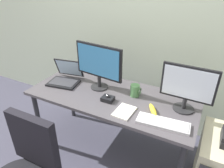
# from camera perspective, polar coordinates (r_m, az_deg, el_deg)

# --- Properties ---
(ground_plane) EXTENTS (8.00, 8.00, 0.00)m
(ground_plane) POSITION_cam_1_polar(r_m,az_deg,el_deg) (2.46, -0.00, -17.10)
(ground_plane) COLOR #444355
(back_wall) EXTENTS (6.00, 0.10, 2.80)m
(back_wall) POSITION_cam_1_polar(r_m,az_deg,el_deg) (2.39, 8.25, 19.75)
(back_wall) COLOR beige
(back_wall) RESTS_ON ground
(desk) EXTENTS (1.62, 0.71, 0.70)m
(desk) POSITION_cam_1_polar(r_m,az_deg,el_deg) (2.05, -0.00, -4.72)
(desk) COLOR #4E4A4F
(desk) RESTS_ON ground
(monitor_main) EXTENTS (0.52, 0.18, 0.46)m
(monitor_main) POSITION_cam_1_polar(r_m,az_deg,el_deg) (2.03, -3.72, 5.59)
(monitor_main) COLOR #262628
(monitor_main) RESTS_ON desk
(monitor_side) EXTENTS (0.44, 0.18, 0.41)m
(monitor_side) POSITION_cam_1_polar(r_m,az_deg,el_deg) (1.80, 20.11, -0.62)
(monitor_side) COLOR #262628
(monitor_side) RESTS_ON desk
(keyboard) EXTENTS (0.42, 0.17, 0.03)m
(keyboard) POSITION_cam_1_polar(r_m,az_deg,el_deg) (1.69, 13.84, -10.35)
(keyboard) COLOR silver
(keyboard) RESTS_ON desk
(laptop) EXTENTS (0.35, 0.35, 0.23)m
(laptop) POSITION_cam_1_polar(r_m,az_deg,el_deg) (2.28, -12.68, 1.85)
(laptop) COLOR black
(laptop) RESTS_ON desk
(trackball_mouse) EXTENTS (0.11, 0.09, 0.07)m
(trackball_mouse) POSITION_cam_1_polar(r_m,az_deg,el_deg) (1.91, -1.17, -4.01)
(trackball_mouse) COLOR black
(trackball_mouse) RESTS_ON desk
(coffee_mug) EXTENTS (0.10, 0.09, 0.12)m
(coffee_mug) POSITION_cam_1_polar(r_m,az_deg,el_deg) (1.98, 6.41, -1.78)
(coffee_mug) COLOR #4E864E
(coffee_mug) RESTS_ON desk
(paper_notepad) EXTENTS (0.16, 0.21, 0.01)m
(paper_notepad) POSITION_cam_1_polar(r_m,az_deg,el_deg) (1.78, 3.42, -7.56)
(paper_notepad) COLOR white
(paper_notepad) RESTS_ON desk
(banana) EXTENTS (0.14, 0.18, 0.04)m
(banana) POSITION_cam_1_polar(r_m,az_deg,el_deg) (1.80, 11.24, -7.07)
(banana) COLOR yellow
(banana) RESTS_ON desk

